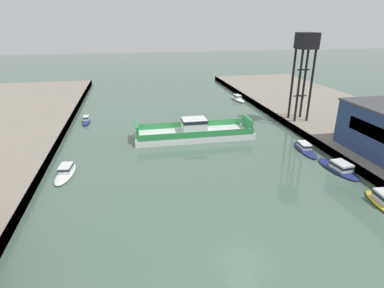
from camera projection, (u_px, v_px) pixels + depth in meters
name	position (u px, v px, depth m)	size (l,w,h in m)	color
ground_plane	(244.00, 262.00, 28.04)	(400.00, 400.00, 0.00)	#4C6656
chain_ferry	(194.00, 132.00, 57.26)	(21.32, 6.21, 3.64)	silver
moored_boat_near_left	(238.00, 98.00, 84.62)	(2.69, 7.36, 1.40)	white
moored_boat_mid_left	(86.00, 120.00, 65.95)	(1.62, 5.19, 1.42)	navy
moored_boat_mid_right	(305.00, 148.00, 51.80)	(2.73, 7.51, 1.25)	navy
moored_boat_far_left	(66.00, 171.00, 43.73)	(2.90, 7.18, 1.29)	white
moored_boat_far_right	(340.00, 167.00, 44.80)	(3.54, 8.04, 1.44)	navy
crane_tower	(306.00, 52.00, 59.52)	(3.41, 3.41, 16.69)	black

